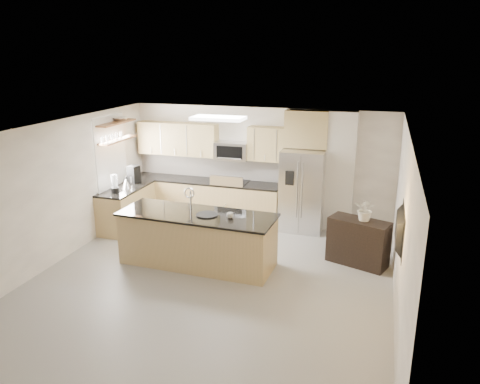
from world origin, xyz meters
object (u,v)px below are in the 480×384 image
(cup, at_px, (230,215))
(television, at_px, (396,229))
(credenza, at_px, (358,242))
(island, at_px, (198,239))
(kettle, at_px, (126,183))
(refrigerator, at_px, (303,190))
(bowl, at_px, (120,118))
(microwave, at_px, (232,151))
(platter, at_px, (207,215))
(flower_vase, at_px, (366,204))
(coffee_maker, at_px, (134,175))
(range, at_px, (231,201))
(blender, at_px, (115,185))

(cup, distance_m, television, 2.84)
(credenza, relative_size, television, 1.00)
(island, relative_size, kettle, 11.25)
(refrigerator, height_order, bowl, bowl)
(credenza, bearing_deg, bowl, -167.89)
(island, bearing_deg, refrigerator, 58.84)
(microwave, distance_m, platter, 2.61)
(island, bearing_deg, flower_vase, 18.43)
(island, relative_size, platter, 7.30)
(refrigerator, relative_size, credenza, 1.65)
(microwave, height_order, coffee_maker, microwave)
(cup, relative_size, television, 0.11)
(microwave, xyz_separation_m, television, (3.51, -3.24, -0.28))
(credenza, distance_m, platter, 2.81)
(cup, relative_size, kettle, 0.47)
(bowl, bearing_deg, platter, -31.44)
(platter, xyz_separation_m, bowl, (-2.59, 1.59, 1.40))
(credenza, height_order, flower_vase, flower_vase)
(refrigerator, xyz_separation_m, bowl, (-3.91, -0.75, 1.50))
(kettle, bearing_deg, television, -20.06)
(coffee_maker, bearing_deg, credenza, -9.62)
(range, height_order, cup, range)
(range, height_order, television, television)
(platter, bearing_deg, cup, -1.51)
(blender, distance_m, television, 5.83)
(kettle, bearing_deg, flower_vase, -4.62)
(blender, relative_size, flower_vase, 0.61)
(credenza, distance_m, television, 1.94)
(range, height_order, credenza, range)
(range, xyz_separation_m, kettle, (-2.03, -1.10, 0.56))
(microwave, xyz_separation_m, credenza, (2.95, -1.62, -1.20))
(island, relative_size, television, 2.67)
(coffee_maker, relative_size, television, 0.36)
(credenza, relative_size, kettle, 4.21)
(range, bearing_deg, credenza, -26.93)
(island, distance_m, coffee_maker, 2.88)
(refrigerator, distance_m, platter, 2.69)
(microwave, bearing_deg, range, -90.00)
(platter, bearing_deg, blender, 159.37)
(range, relative_size, island, 0.40)
(television, bearing_deg, cup, 75.17)
(microwave, xyz_separation_m, island, (0.14, -2.48, -1.14))
(refrigerator, relative_size, coffee_maker, 4.60)
(microwave, relative_size, island, 0.26)
(cup, xyz_separation_m, bowl, (-3.03, 1.60, 1.36))
(credenza, distance_m, bowl, 5.60)
(cup, height_order, platter, cup)
(microwave, distance_m, flower_vase, 3.48)
(microwave, relative_size, credenza, 0.71)
(cup, bearing_deg, credenza, 22.44)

